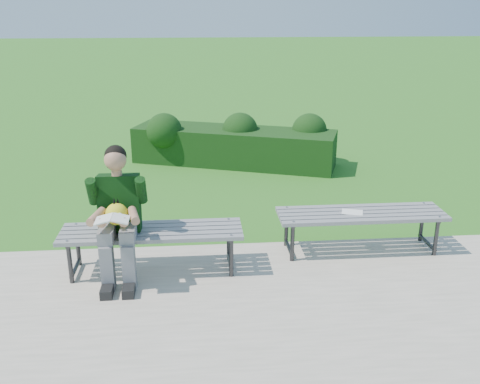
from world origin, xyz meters
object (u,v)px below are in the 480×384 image
object	(u,v)px
hedge	(234,142)
seated_boy	(118,211)
bench_left	(152,235)
paper_sheet	(352,212)
bench_right	(361,217)

from	to	relation	value
hedge	seated_boy	bearing A→B (deg)	-109.73
bench_left	seated_boy	size ratio (longest dim) A/B	1.37
hedge	seated_boy	distance (m)	4.21
hedge	bench_left	size ratio (longest dim) A/B	1.94
hedge	seated_boy	xyz separation A→B (m)	(-1.42, -3.95, 0.34)
hedge	bench_left	xyz separation A→B (m)	(-1.12, -3.86, 0.04)
seated_boy	paper_sheet	world-z (taller)	seated_boy
hedge	bench_right	world-z (taller)	hedge
hedge	seated_boy	size ratio (longest dim) A/B	2.65
seated_boy	paper_sheet	distance (m)	2.46
paper_sheet	hedge	bearing A→B (deg)	105.69
bench_right	bench_left	bearing A→B (deg)	-172.64
bench_left	bench_right	bearing A→B (deg)	7.36
seated_boy	hedge	bearing A→B (deg)	70.27
seated_boy	bench_right	bearing A→B (deg)	8.54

